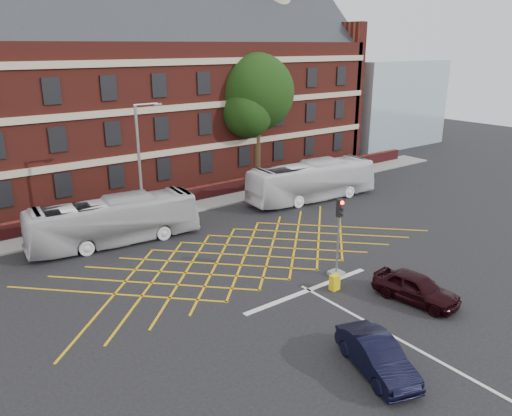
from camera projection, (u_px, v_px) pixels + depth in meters
ground at (266, 267)px, 27.80m from camera, size 120.00×120.00×0.00m
victorian_building at (108, 94)px, 42.17m from camera, size 51.00×12.17×20.40m
boundary_wall at (159, 202)px, 37.48m from camera, size 56.00×0.50×1.10m
far_pavement at (166, 211)px, 36.88m from camera, size 60.00×3.00×0.12m
glass_block at (377, 102)px, 61.62m from camera, size 14.00×10.00×10.00m
box_junction_hatching at (245, 255)px, 29.31m from camera, size 8.22×8.22×0.02m
stop_line at (309, 290)px, 25.14m from camera, size 8.00×0.30×0.02m
centre_line at (418, 350)px, 20.22m from camera, size 0.15×14.00×0.02m
bus_left at (114, 221)px, 30.69m from camera, size 10.63×3.52×2.91m
bus_right at (312, 181)px, 39.35m from camera, size 11.23×3.66×3.07m
car_navy at (377, 356)px, 18.72m from camera, size 2.66×4.35×1.35m
car_maroon at (416, 288)px, 23.88m from camera, size 2.24×4.36×1.42m
deciduous_tree at (255, 98)px, 44.38m from camera, size 7.30×6.88×11.20m
traffic_light_near at (338, 245)px, 26.25m from camera, size 0.70×0.70×4.27m
street_lamp at (142, 190)px, 32.24m from camera, size 2.25×1.00×8.33m
utility_cabinet at (335, 282)px, 25.09m from camera, size 0.45×0.36×0.80m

